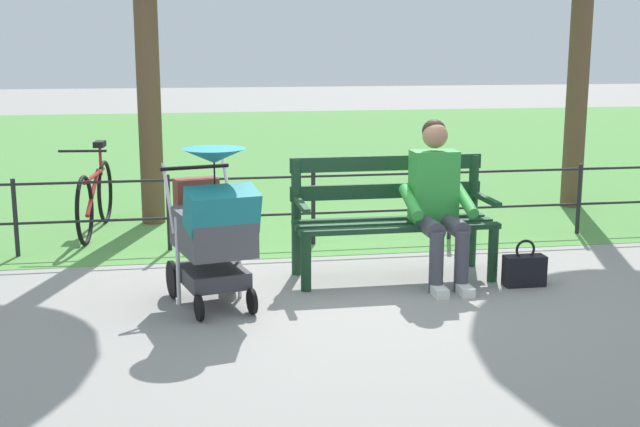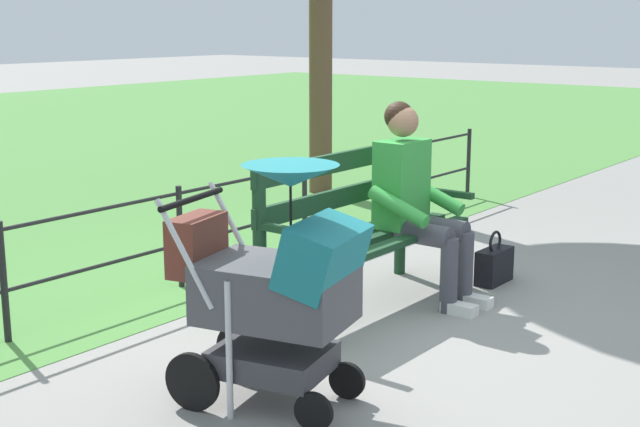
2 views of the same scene
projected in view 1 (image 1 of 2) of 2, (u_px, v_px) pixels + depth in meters
The scene contains 8 objects.
ground_plane at pixel (339, 282), 6.65m from camera, with size 60.00×60.00×0.00m, color gray.
grass_lawn at pixel (245, 148), 15.14m from camera, with size 40.00×16.00×0.01m, color #518E42.
park_bench at pixel (391, 212), 6.73m from camera, with size 1.60×0.61×0.96m.
person_on_bench at pixel (438, 197), 6.54m from camera, with size 0.53×0.74×1.28m.
stroller at pixel (213, 226), 5.91m from camera, with size 0.68×0.97×1.15m.
handbag at pixel (524, 270), 6.51m from camera, with size 0.32×0.14×0.37m.
park_fence at pixel (343, 199), 7.83m from camera, with size 8.00×0.04×0.70m.
bicycle at pixel (95, 197), 8.28m from camera, with size 0.44×1.65×0.89m.
Camera 1 is at (1.25, 6.28, 1.86)m, focal length 46.97 mm.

